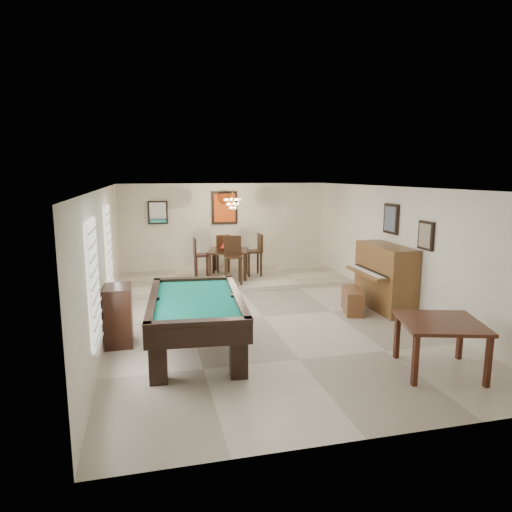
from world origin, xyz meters
name	(u,v)px	position (x,y,z in m)	size (l,w,h in m)	color
ground_plane	(263,317)	(0.00, 0.00, -0.01)	(6.00, 9.00, 0.02)	beige
wall_back	(225,228)	(0.00, 4.50, 1.30)	(6.00, 0.04, 2.60)	silver
wall_front	(372,326)	(0.00, -4.50, 1.30)	(6.00, 0.04, 2.60)	silver
wall_left	(105,260)	(-3.00, 0.00, 1.30)	(0.04, 9.00, 2.60)	silver
wall_right	(399,248)	(3.00, 0.00, 1.30)	(0.04, 9.00, 2.60)	silver
ceiling	(263,188)	(0.00, 0.00, 2.60)	(6.00, 9.00, 0.04)	white
dining_step	(233,279)	(0.00, 3.25, 0.06)	(6.00, 2.50, 0.12)	beige
window_left_front	(94,282)	(-2.97, -2.20, 1.40)	(0.06, 1.00, 1.70)	white
window_left_rear	(109,250)	(-2.97, 0.60, 1.40)	(0.06, 1.00, 1.70)	white
pool_table	(196,325)	(-1.52, -1.52, 0.45)	(1.45, 2.68, 0.89)	black
square_table	(439,346)	(1.84, -3.14, 0.38)	(1.11, 1.11, 0.77)	#36170D
upright_piano	(378,278)	(2.52, -0.06, 0.69)	(0.93, 1.66, 1.38)	brown
piano_bench	(352,301)	(1.90, -0.13, 0.24)	(0.34, 0.88, 0.49)	brown
apothecary_chest	(119,315)	(-2.76, -0.87, 0.50)	(0.45, 0.67, 1.01)	black
dining_table	(228,261)	(-0.12, 3.24, 0.55)	(1.05, 1.05, 0.86)	black
flower_vase	(228,241)	(-0.12, 3.24, 1.10)	(0.13, 0.13, 0.23)	#A7260E
dining_chair_south	(233,260)	(-0.14, 2.47, 0.72)	(0.44, 0.44, 1.20)	black
dining_chair_north	(222,253)	(-0.17, 4.00, 0.65)	(0.40, 0.40, 1.07)	black
dining_chair_west	(202,258)	(-0.83, 3.29, 0.66)	(0.40, 0.40, 1.08)	black
dining_chair_east	(253,255)	(0.58, 3.29, 0.69)	(0.42, 0.42, 1.14)	black
chandelier	(233,200)	(0.00, 3.20, 2.20)	(0.44, 0.44, 0.60)	#FFE5B2
back_painting	(225,208)	(0.00, 4.46, 1.90)	(0.75, 0.06, 0.95)	#D84C14
back_mirror	(158,212)	(-1.90, 4.46, 1.80)	(0.55, 0.06, 0.65)	white
right_picture_upper	(391,219)	(2.96, 0.30, 1.90)	(0.06, 0.55, 0.65)	slate
right_picture_lower	(426,236)	(2.96, -1.00, 1.70)	(0.06, 0.45, 0.55)	gray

